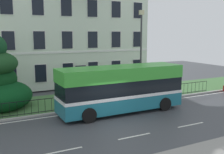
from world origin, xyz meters
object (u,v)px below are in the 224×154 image
Objects in this scene: georgian_townhouse at (66,25)px; street_lamp_post at (141,49)px; litter_bin at (117,94)px; single_decker_bus at (121,88)px.

georgian_townhouse reaches higher than street_lamp_post.
georgian_townhouse is at bearing 93.22° from litter_bin.
street_lamp_post reaches higher than single_decker_bus.
street_lamp_post is (2.75, -11.13, -2.16)m from georgian_townhouse.
single_decker_bus is 1.24× the size of street_lamp_post.
single_decker_bus is at bearing -143.13° from street_lamp_post.
georgian_townhouse reaches higher than single_decker_bus.
single_decker_bus is at bearing -91.48° from georgian_townhouse.
single_decker_bus is 7.75× the size of litter_bin.
street_lamp_post is (3.10, 2.32, 2.51)m from single_decker_bus.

